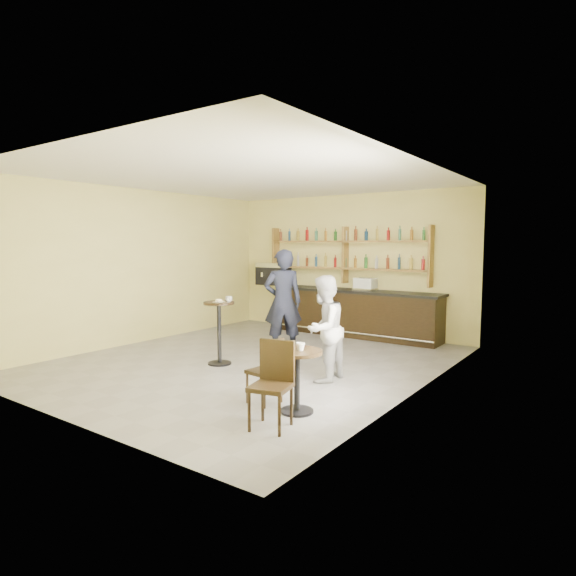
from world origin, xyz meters
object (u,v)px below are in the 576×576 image
Objects in this scene: espresso_machine at (274,274)px; man_main at (283,302)px; bar_counter at (357,313)px; cafe_table at (297,381)px; chair_south at (271,386)px; chair_west at (264,371)px; pastry_case at (365,284)px; patron_second at (324,328)px; pedestal_table at (219,333)px.

man_main is at bearing -51.76° from espresso_machine.
bar_counter is 4.95× the size of cafe_table.
chair_west is at bearing 118.83° from chair_south.
pastry_case reaches higher than bar_counter.
man_main is 1.23× the size of patron_second.
espresso_machine is at bearing 112.79° from chair_south.
bar_counter is at bearing -162.89° from patron_second.
pedestal_table is 1.39× the size of cafe_table.
man_main reaches higher than bar_counter.
man_main reaches higher than chair_south.
bar_counter is 2.40× the size of patron_second.
patron_second reaches higher than pedestal_table.
pastry_case is (0.20, 0.00, 0.66)m from bar_counter.
pastry_case is at bearing -146.78° from man_main.
bar_counter is at bearing 93.58° from chair_south.
patron_second is at bearing -73.44° from pastry_case.
cafe_table is 0.79× the size of chair_south.
cafe_table is 1.50m from patron_second.
pastry_case is at bearing -162.72° from chair_west.
man_main is (-0.33, -2.38, 0.46)m from bar_counter.
cafe_table is (1.66, -4.84, -0.13)m from bar_counter.
pedestal_table is 1.11× the size of chair_south.
pastry_case is 3.82m from pedestal_table.
pastry_case is 5.12m from cafe_table.
man_main is at bearing 109.83° from chair_south.
chair_south is at bearing -55.27° from espresso_machine.
patron_second is (-0.50, 1.97, 0.31)m from chair_south.
bar_counter reaches higher than chair_south.
bar_counter is 3.72m from pedestal_table.
chair_west is 0.89m from chair_south.
bar_counter is 3.56× the size of pedestal_table.
patron_second is at bearing 100.53° from man_main.
espresso_machine is at bearing 180.00° from bar_counter.
chair_west is at bearing -56.17° from espresso_machine.
bar_counter is 4.51× the size of chair_west.
espresso_machine is 1.71× the size of pastry_case.
espresso_machine is 0.90× the size of chair_west.
pastry_case reaches higher than cafe_table.
chair_south is (1.71, -5.44, -0.03)m from bar_counter.
bar_counter reaches higher than chair_west.
chair_south is at bearing 11.98° from patron_second.
pastry_case is at bearing 91.68° from chair_south.
man_main is 2.01× the size of chair_south.
patron_second is (1.55, -1.09, -0.18)m from man_main.
cafe_table is at bearing 15.89° from patron_second.
cafe_table is 0.91× the size of chair_west.
espresso_machine reaches higher than pedestal_table.
patron_second is at bearing -178.00° from chair_west.
cafe_table is at bearing -26.18° from pedestal_table.
chair_south is (4.05, -5.44, -0.83)m from espresso_machine.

